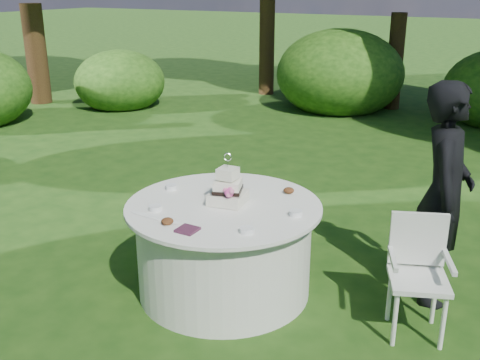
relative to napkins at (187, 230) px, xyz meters
The scene contains 9 objects.
ground 0.96m from the napkins, 93.91° to the left, with size 80.00×80.00×0.00m, color #193C10.
napkins is the anchor object (origin of this frame).
feather_plume 0.34m from the napkins, 168.09° to the left, with size 0.48×0.07×0.01m, color white.
guest 1.99m from the napkins, 41.87° to the left, with size 0.64×0.42×1.76m, color black.
table 0.68m from the napkins, 93.91° to the left, with size 1.56×1.56×0.77m.
cake 0.60m from the napkins, 91.67° to the left, with size 0.30×0.30×0.41m.
chair 1.67m from the napkins, 27.98° to the left, with size 0.52×0.52×0.88m.
votives 0.41m from the napkins, 93.53° to the left, with size 1.25×0.55×0.04m.
petal_cups 0.53m from the napkins, 83.70° to the left, with size 0.59×1.10×0.05m.
Camera 1 is at (2.14, -3.52, 2.43)m, focal length 42.00 mm.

